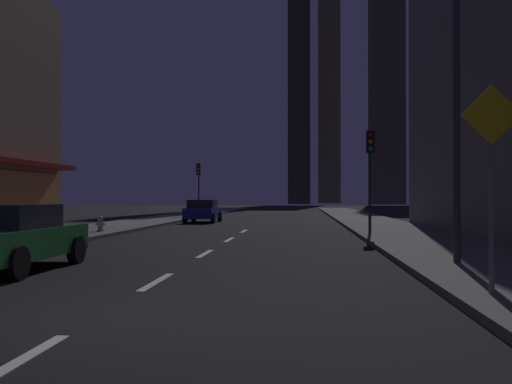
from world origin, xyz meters
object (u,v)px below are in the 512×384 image
car_parked_far (203,211)px  fire_hydrant_far_left (100,224)px  traffic_light_far_left (198,177)px  car_parked_near (10,237)px  pedestrian_crossing_sign (492,170)px  street_lamp_right (419,44)px  traffic_light_near_right (370,158)px

car_parked_far → fire_hydrant_far_left: bearing=-101.0°
fire_hydrant_far_left → traffic_light_far_left: bearing=88.9°
car_parked_near → pedestrian_crossing_sign: size_ratio=1.34×
street_lamp_right → pedestrian_crossing_sign: size_ratio=2.09×
traffic_light_near_right → street_lamp_right: 10.23m
car_parked_near → car_parked_far: bearing=90.0°
traffic_light_near_right → pedestrian_crossing_sign: traffic_light_near_right is taller
car_parked_far → street_lamp_right: 24.37m
traffic_light_far_left → car_parked_far: bearing=-77.4°
car_parked_far → fire_hydrant_far_left: 12.06m
car_parked_far → pedestrian_crossing_sign: bearing=-70.7°
traffic_light_far_left → pedestrian_crossing_sign: bearing=-72.3°
car_parked_near → traffic_light_near_right: size_ratio=1.01×
fire_hydrant_far_left → traffic_light_far_left: (0.40, 20.34, 2.74)m
fire_hydrant_far_left → street_lamp_right: (11.28, -10.40, 4.61)m
traffic_light_near_right → street_lamp_right: street_lamp_right is taller
traffic_light_near_right → pedestrian_crossing_sign: bearing=-89.6°
car_parked_near → traffic_light_near_right: 14.63m
car_parked_far → traffic_light_near_right: 15.40m
car_parked_near → fire_hydrant_far_left: bearing=101.3°
fire_hydrant_far_left → traffic_light_near_right: traffic_light_near_right is taller
street_lamp_right → car_parked_far: bearing=112.0°
car_parked_near → traffic_light_far_left: (-1.90, 31.88, 2.45)m
car_parked_far → pedestrian_crossing_sign: 27.92m
street_lamp_right → pedestrian_crossing_sign: 5.11m
street_lamp_right → pedestrian_crossing_sign: bearing=-86.9°
car_parked_near → car_parked_far: (0.00, 23.37, 0.00)m
car_parked_near → street_lamp_right: street_lamp_right is taller
car_parked_near → fire_hydrant_far_left: 11.76m
traffic_light_far_left → street_lamp_right: size_ratio=0.64×
car_parked_near → fire_hydrant_far_left: size_ratio=6.48×
fire_hydrant_far_left → pedestrian_crossing_sign: 18.57m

